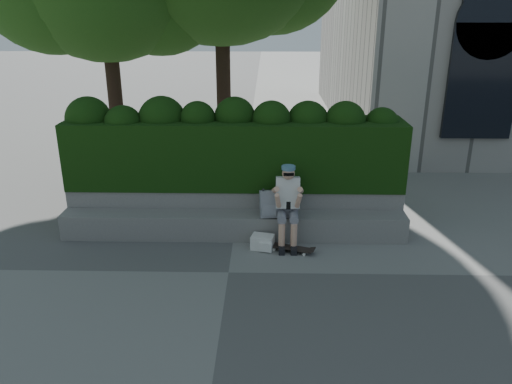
{
  "coord_description": "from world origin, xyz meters",
  "views": [
    {
      "loc": [
        0.57,
        -6.72,
        3.83
      ],
      "look_at": [
        0.4,
        1.0,
        0.95
      ],
      "focal_mm": 35.0,
      "sensor_mm": 36.0,
      "label": 1
    }
  ],
  "objects_px": {
    "person": "(288,202)",
    "backpack_plaid": "(269,204)",
    "skateboard": "(290,248)",
    "backpack_ground": "(263,242)"
  },
  "relations": [
    {
      "from": "backpack_ground",
      "to": "skateboard",
      "type": "bearing_deg",
      "value": 1.78
    },
    {
      "from": "skateboard",
      "to": "backpack_ground",
      "type": "bearing_deg",
      "value": -173.54
    },
    {
      "from": "person",
      "to": "backpack_plaid",
      "type": "distance_m",
      "value": 0.33
    },
    {
      "from": "person",
      "to": "backpack_ground",
      "type": "relative_size",
      "value": 3.77
    },
    {
      "from": "skateboard",
      "to": "person",
      "type": "bearing_deg",
      "value": 116.03
    },
    {
      "from": "skateboard",
      "to": "backpack_plaid",
      "type": "bearing_deg",
      "value": 148.6
    },
    {
      "from": "person",
      "to": "skateboard",
      "type": "xyz_separation_m",
      "value": [
        0.04,
        -0.34,
        -0.69
      ]
    },
    {
      "from": "person",
      "to": "backpack_ground",
      "type": "xyz_separation_m",
      "value": [
        -0.42,
        -0.24,
        -0.63
      ]
    },
    {
      "from": "backpack_ground",
      "to": "backpack_plaid",
      "type": "bearing_deg",
      "value": 85.75
    },
    {
      "from": "backpack_plaid",
      "to": "backpack_ground",
      "type": "distance_m",
      "value": 0.66
    }
  ]
}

